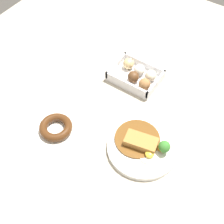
{
  "coord_description": "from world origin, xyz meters",
  "views": [
    {
      "loc": [
        -0.34,
        0.6,
        0.9
      ],
      "look_at": [
        0.03,
        0.05,
        0.03
      ],
      "focal_mm": 50.78,
      "sensor_mm": 36.0,
      "label": 1
    }
  ],
  "objects": [
    {
      "name": "ground_plane",
      "position": [
        0.0,
        0.0,
        0.0
      ],
      "size": [
        1.6,
        1.6,
        0.0
      ],
      "primitive_type": "plane",
      "color": "#B2A893"
    },
    {
      "name": "curry_plate",
      "position": [
        -0.12,
        0.1,
        0.02
      ],
      "size": [
        0.23,
        0.23,
        0.07
      ],
      "color": "white",
      "rests_on": "ground_plane"
    },
    {
      "name": "donut_box",
      "position": [
        0.06,
        -0.16,
        0.02
      ],
      "size": [
        0.19,
        0.14,
        0.06
      ],
      "color": "white",
      "rests_on": "ground_plane"
    },
    {
      "name": "chocolate_ring_donut",
      "position": [
        0.16,
        0.2,
        0.01
      ],
      "size": [
        0.16,
        0.16,
        0.03
      ],
      "color": "white",
      "rests_on": "ground_plane"
    }
  ]
}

